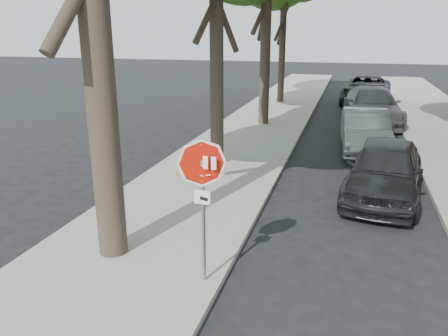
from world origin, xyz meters
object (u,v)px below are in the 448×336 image
Objects in this scene: stop_sign at (202,184)px; car_c at (372,106)px; car_a at (385,169)px; car_b at (365,131)px; car_d at (366,90)px.

stop_sign is 0.44× the size of car_c.
stop_sign is at bearing -112.72° from car_a.
car_b is at bearing 102.68° from car_a.
car_c is (0.00, 10.57, 0.07)m from car_a.
car_c is (3.30, 16.14, -1.09)m from stop_sign.
stop_sign is at bearing -107.98° from car_c.
car_c is 6.32m from car_d.
stop_sign is 10.98m from car_b.
stop_sign is 0.43× the size of car_d.
stop_sign is 0.56× the size of car_b.
car_b is at bearing -100.62° from car_c.
car_c is at bearing 97.96° from car_a.
car_c is (0.41, 5.60, 0.09)m from car_b.
car_c is at bearing 78.44° from stop_sign.
car_a is 0.76× the size of car_d.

